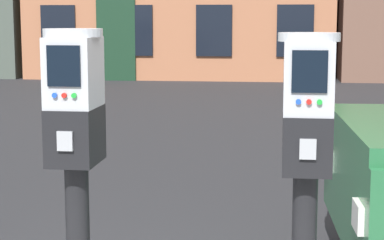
% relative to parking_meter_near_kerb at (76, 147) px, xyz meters
% --- Properties ---
extents(parking_meter_near_kerb, '(0.22, 0.25, 1.40)m').
position_rel_parking_meter_near_kerb_xyz_m(parking_meter_near_kerb, '(0.00, 0.00, 0.00)').
color(parking_meter_near_kerb, black).
rests_on(parking_meter_near_kerb, sidewalk_slab).
extents(parking_meter_twin_adjacent, '(0.22, 0.25, 1.39)m').
position_rel_parking_meter_near_kerb_xyz_m(parking_meter_twin_adjacent, '(0.85, -0.00, -0.01)').
color(parking_meter_twin_adjacent, black).
rests_on(parking_meter_twin_adjacent, sidewalk_slab).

